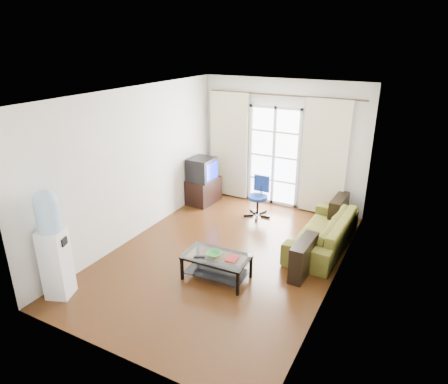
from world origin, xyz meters
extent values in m
plane|color=#522E13|center=(0.00, 0.00, 0.00)|extent=(5.20, 5.20, 0.00)
plane|color=white|center=(0.00, 0.00, 2.70)|extent=(5.20, 5.20, 0.00)
cube|color=white|center=(0.00, 2.60, 1.35)|extent=(3.60, 0.02, 2.70)
cube|color=white|center=(0.00, -2.60, 1.35)|extent=(3.60, 0.02, 2.70)
cube|color=white|center=(-1.80, 0.00, 1.35)|extent=(0.02, 5.20, 2.70)
cube|color=white|center=(1.80, 0.00, 1.35)|extent=(0.02, 5.20, 2.70)
cube|color=white|center=(-0.15, 2.56, 1.07)|extent=(1.01, 0.02, 2.04)
cube|color=white|center=(-0.15, 2.54, 1.07)|extent=(1.16, 0.06, 2.15)
cylinder|color=#4C3F2D|center=(0.00, 2.50, 2.38)|extent=(3.30, 0.04, 0.04)
cube|color=beige|center=(-1.20, 2.48, 1.20)|extent=(0.90, 0.07, 2.35)
cube|color=beige|center=(0.95, 2.48, 1.20)|extent=(0.90, 0.07, 2.35)
cube|color=gray|center=(0.80, 2.50, 0.33)|extent=(0.64, 0.12, 0.64)
imported|color=brown|center=(1.37, 1.10, 0.29)|extent=(2.06, 0.93, 0.59)
cube|color=silver|center=(0.21, -0.67, 0.39)|extent=(1.01, 0.60, 0.01)
cube|color=black|center=(0.21, -0.67, 0.12)|extent=(0.94, 0.54, 0.01)
cube|color=black|center=(-0.24, -0.94, 0.20)|extent=(0.04, 0.04, 0.39)
cube|color=black|center=(0.68, -0.90, 0.20)|extent=(0.04, 0.04, 0.39)
cube|color=black|center=(-0.26, -0.43, 0.20)|extent=(0.04, 0.04, 0.39)
cube|color=black|center=(0.66, -0.39, 0.20)|extent=(0.04, 0.04, 0.39)
imported|color=#328C34|center=(0.17, -0.69, 0.43)|extent=(0.25, 0.25, 0.06)
imported|color=#B3162E|center=(0.38, -0.65, 0.41)|extent=(0.19, 0.24, 0.02)
cube|color=black|center=(0.01, -0.83, 0.41)|extent=(0.17, 0.11, 0.02)
cube|color=black|center=(-1.52, 1.86, 0.28)|extent=(0.55, 0.78, 0.55)
cube|color=black|center=(-1.50, 1.78, 0.80)|extent=(0.52, 0.56, 0.50)
cube|color=#0C19E5|center=(-1.24, 1.77, 0.80)|extent=(0.04, 0.43, 0.37)
cube|color=black|center=(-1.71, 1.79, 0.80)|extent=(0.17, 0.37, 0.32)
cylinder|color=black|center=(-0.16, 1.75, 0.21)|extent=(0.05, 0.05, 0.42)
cylinder|color=navy|center=(-0.16, 1.75, 0.41)|extent=(0.40, 0.40, 0.06)
cube|color=navy|center=(-0.16, 1.93, 0.66)|extent=(0.33, 0.05, 0.35)
cube|color=white|center=(-1.57, -2.07, 0.52)|extent=(0.42, 0.42, 1.04)
cylinder|color=#9CC4F1|center=(-1.57, -2.07, 1.25)|extent=(0.32, 0.32, 0.42)
sphere|color=#9CC4F1|center=(-1.57, -2.07, 1.45)|extent=(0.32, 0.32, 0.32)
cube|color=black|center=(-1.42, -2.02, 0.87)|extent=(0.09, 0.14, 0.11)
camera|label=1|loc=(2.76, -5.24, 3.48)|focal=32.00mm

